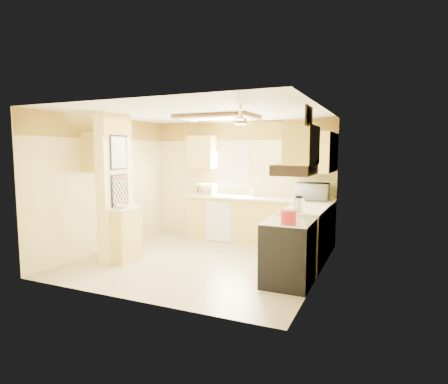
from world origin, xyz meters
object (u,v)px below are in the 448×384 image
at_px(microwave, 313,191).
at_px(stove, 288,253).
at_px(dutch_oven, 288,216).
at_px(bowl, 123,206).
at_px(kettle, 299,205).

bearing_deg(microwave, stove, 91.42).
relative_size(microwave, dutch_oven, 2.55).
xyz_separation_m(stove, dutch_oven, (0.01, -0.06, 0.53)).
xyz_separation_m(stove, bowl, (-2.75, -0.14, 0.51)).
relative_size(bowl, dutch_oven, 0.95).
bearing_deg(kettle, microwave, 93.16).
bearing_deg(microwave, bowl, 40.05).
height_order(bowl, dutch_oven, dutch_oven).
distance_m(stove, microwave, 2.26).
bearing_deg(bowl, microwave, 40.72).
xyz_separation_m(stove, kettle, (0.01, 0.56, 0.60)).
height_order(bowl, kettle, kettle).
distance_m(stove, kettle, 0.82).
distance_m(microwave, dutch_oven, 2.23).
bearing_deg(stove, microwave, 92.09).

